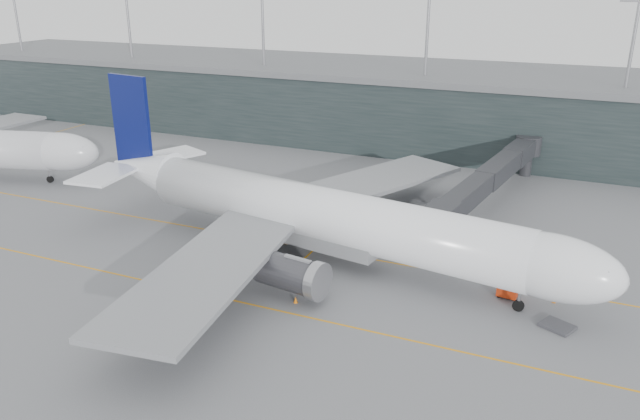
% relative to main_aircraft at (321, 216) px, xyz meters
% --- Properties ---
extents(ground, '(320.00, 320.00, 0.00)m').
position_rel_main_aircraft_xyz_m(ground, '(-6.73, 6.10, -5.61)').
color(ground, '#5E5E63').
rests_on(ground, ground).
extents(taxiline_a, '(160.00, 0.25, 0.02)m').
position_rel_main_aircraft_xyz_m(taxiline_a, '(-6.73, 2.10, -5.60)').
color(taxiline_a, orange).
rests_on(taxiline_a, ground).
extents(taxiline_b, '(160.00, 0.25, 0.02)m').
position_rel_main_aircraft_xyz_m(taxiline_b, '(-6.73, -13.90, -5.60)').
color(taxiline_b, orange).
rests_on(taxiline_b, ground).
extents(taxiline_lead_main, '(0.25, 60.00, 0.02)m').
position_rel_main_aircraft_xyz_m(taxiline_lead_main, '(-1.73, 26.10, -5.60)').
color(taxiline_lead_main, orange).
rests_on(taxiline_lead_main, ground).
extents(taxiline_lead_adj, '(0.25, 60.00, 0.02)m').
position_rel_main_aircraft_xyz_m(taxiline_lead_adj, '(-81.73, 26.10, -5.60)').
color(taxiline_lead_adj, orange).
rests_on(taxiline_lead_adj, ground).
extents(terminal, '(240.00, 36.00, 29.00)m').
position_rel_main_aircraft_xyz_m(terminal, '(-6.73, 64.09, 2.00)').
color(terminal, black).
rests_on(terminal, ground).
extents(main_aircraft, '(71.24, 66.25, 20.01)m').
position_rel_main_aircraft_xyz_m(main_aircraft, '(0.00, 0.00, 0.00)').
color(main_aircraft, white).
rests_on(main_aircraft, ground).
extents(jet_bridge, '(10.16, 46.43, 7.08)m').
position_rel_main_aircraft_xyz_m(jet_bridge, '(16.14, 30.82, -0.31)').
color(jet_bridge, '#27282C').
rests_on(jet_bridge, ground).
extents(gse_cart, '(2.26, 1.59, 1.44)m').
position_rel_main_aircraft_xyz_m(gse_cart, '(22.80, -1.32, -4.81)').
color(gse_cart, '#BA2C0D').
rests_on(gse_cart, ground).
extents(baggage_dolly, '(3.78, 3.49, 0.30)m').
position_rel_main_aircraft_xyz_m(baggage_dolly, '(28.30, -5.79, -5.43)').
color(baggage_dolly, '#3C3C41').
rests_on(baggage_dolly, ground).
extents(uld_a, '(2.34, 2.00, 1.90)m').
position_rel_main_aircraft_xyz_m(uld_a, '(-12.61, 16.33, -4.62)').
color(uld_a, '#39393E').
rests_on(uld_a, ground).
extents(uld_b, '(2.35, 2.12, 1.76)m').
position_rel_main_aircraft_xyz_m(uld_b, '(-7.70, 16.79, -4.69)').
color(uld_b, '#39393E').
rests_on(uld_b, ground).
extents(uld_c, '(2.26, 1.90, 1.87)m').
position_rel_main_aircraft_xyz_m(uld_c, '(-6.82, 16.60, -4.63)').
color(uld_c, '#39393E').
rests_on(uld_c, ground).
extents(cone_nose, '(0.45, 0.45, 0.71)m').
position_rel_main_aircraft_xyz_m(cone_nose, '(27.59, -0.47, -5.26)').
color(cone_nose, '#CA620B').
rests_on(cone_nose, ground).
extents(cone_wing_stbd, '(0.46, 0.46, 0.73)m').
position_rel_main_aircraft_xyz_m(cone_wing_stbd, '(2.15, -11.66, -5.25)').
color(cone_wing_stbd, orange).
rests_on(cone_wing_stbd, ground).
extents(cone_wing_port, '(0.39, 0.39, 0.61)m').
position_rel_main_aircraft_xyz_m(cone_wing_port, '(1.34, 16.45, -5.31)').
color(cone_wing_port, orange).
rests_on(cone_wing_port, ground).
extents(cone_tail, '(0.43, 0.43, 0.68)m').
position_rel_main_aircraft_xyz_m(cone_tail, '(-15.90, -3.12, -5.28)').
color(cone_tail, orange).
rests_on(cone_tail, ground).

